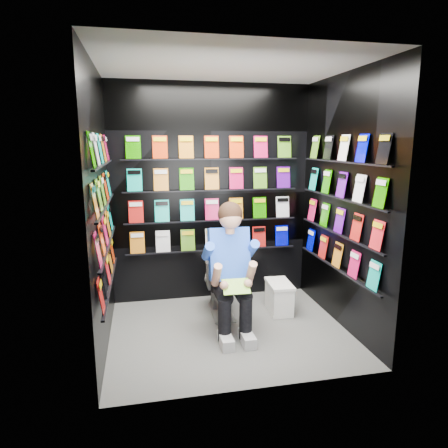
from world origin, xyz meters
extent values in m
plane|color=#60605E|center=(0.00, 0.00, 0.00)|extent=(2.40, 2.40, 0.00)
plane|color=white|center=(0.00, 0.00, 2.60)|extent=(2.40, 2.40, 0.00)
cube|color=black|center=(0.00, 1.00, 1.30)|extent=(2.40, 0.04, 2.60)
cube|color=black|center=(0.00, -1.00, 1.30)|extent=(2.40, 0.04, 2.60)
cube|color=black|center=(-1.20, 0.00, 1.30)|extent=(0.04, 2.00, 2.60)
cube|color=black|center=(1.20, 0.00, 1.30)|extent=(0.04, 2.00, 2.60)
imported|color=silver|center=(0.01, 0.48, 0.37)|extent=(0.45, 0.76, 0.73)
cube|color=white|center=(0.67, 0.38, 0.16)|extent=(0.26, 0.43, 0.31)
cube|color=white|center=(0.67, 0.38, 0.33)|extent=(0.28, 0.45, 0.03)
cube|color=green|center=(0.01, -0.25, 0.58)|extent=(0.26, 0.16, 0.11)
camera|label=1|loc=(-0.83, -3.72, 1.91)|focal=32.00mm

